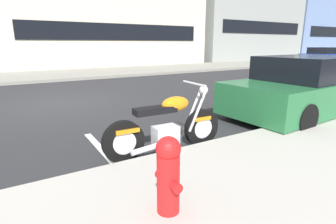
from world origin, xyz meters
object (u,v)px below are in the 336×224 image
Objects in this scene: parked_motorcycle at (167,128)px; fire_hydrant at (168,173)px; parked_car_mid_block at (306,88)px; car_opposite_curb at (324,56)px.

parked_motorcycle is 1.76m from fire_hydrant.
car_opposite_curb is (16.58, 8.80, 0.01)m from parked_car_mid_block.
parked_car_mid_block reaches higher than fire_hydrant.
parked_motorcycle is at bearing -178.08° from parked_car_mid_block.
parked_motorcycle is at bearing 59.65° from fire_hydrant.
parked_motorcycle is 22.70m from car_opposite_curb.
parked_motorcycle is 0.46× the size of parked_car_mid_block.
parked_motorcycle reaches higher than fire_hydrant.
car_opposite_curb is at bearing 25.66° from parked_motorcycle.
car_opposite_curb reaches higher than fire_hydrant.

